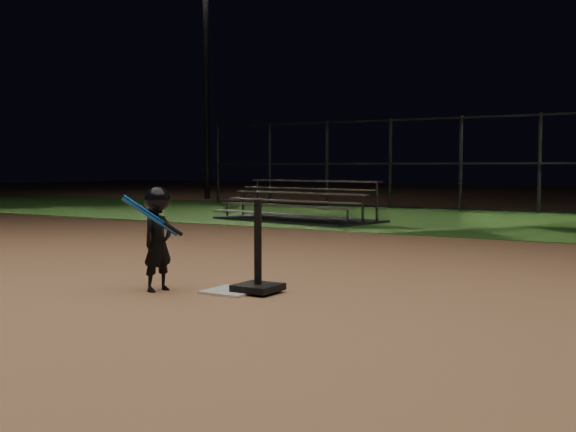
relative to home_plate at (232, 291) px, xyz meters
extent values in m
plane|color=#AD764E|center=(0.00, 0.00, -0.01)|extent=(80.00, 80.00, 0.00)
cube|color=#274F19|center=(0.00, 10.00, -0.01)|extent=(60.00, 8.00, 0.01)
cube|color=beige|center=(0.00, 0.00, 0.00)|extent=(0.45, 0.45, 0.02)
cube|color=black|center=(0.23, 0.10, 0.04)|extent=(0.38, 0.38, 0.06)
cylinder|color=black|center=(0.23, 0.10, 0.46)|extent=(0.07, 0.07, 0.78)
imported|color=black|center=(-0.63, -0.29, 0.43)|extent=(0.26, 0.35, 0.88)
sphere|color=black|center=(-0.63, -0.29, 0.85)|extent=(0.24, 0.24, 0.24)
cylinder|color=blue|center=(-0.58, -0.44, 0.71)|extent=(0.35, 0.47, 0.39)
cylinder|color=black|center=(-0.42, -0.32, 0.58)|extent=(0.14, 0.17, 0.14)
cube|color=#B0B1B5|center=(-3.98, 7.29, 0.34)|extent=(3.53, 0.87, 0.04)
cube|color=#B0B1B5|center=(-4.02, 7.05, 0.18)|extent=(3.53, 0.87, 0.03)
cube|color=#B0B1B5|center=(-3.88, 7.77, 0.59)|extent=(3.53, 0.87, 0.04)
cube|color=#B0B1B5|center=(-3.93, 7.53, 0.43)|extent=(3.53, 0.87, 0.03)
cube|color=#B0B1B5|center=(-3.79, 8.25, 0.84)|extent=(3.53, 0.87, 0.04)
cube|color=#B0B1B5|center=(-3.84, 8.01, 0.68)|extent=(3.53, 0.87, 0.03)
cube|color=#38383D|center=(-3.88, 7.77, 0.01)|extent=(3.82, 2.37, 0.05)
cube|color=#38383D|center=(0.00, 13.00, 0.04)|extent=(20.00, 0.05, 0.05)
cube|color=#38383D|center=(0.00, 13.00, 1.24)|extent=(20.00, 0.05, 0.05)
cube|color=#38383D|center=(0.00, 13.00, 2.44)|extent=(20.00, 0.05, 0.05)
cylinder|color=#38383D|center=(-10.00, 13.00, 1.24)|extent=(0.08, 0.08, 2.50)
cylinder|color=#38383D|center=(-5.00, 13.00, 1.24)|extent=(0.08, 0.08, 2.50)
cylinder|color=#38383D|center=(0.00, 13.00, 1.24)|extent=(0.08, 0.08, 2.50)
cylinder|color=#2D2D30|center=(-12.00, 15.00, 3.99)|extent=(0.20, 0.20, 8.00)
camera|label=1|loc=(3.81, -5.22, 1.15)|focal=43.91mm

